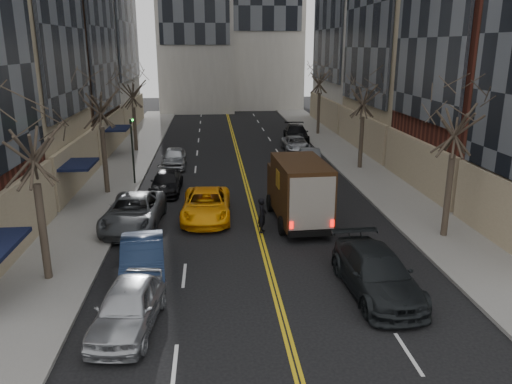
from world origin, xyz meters
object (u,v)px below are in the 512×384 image
ups_truck (298,191)px  taxi (206,205)px  pedestrian (262,215)px  observer_sedan (377,273)px

ups_truck → taxi: (-4.77, 1.05, -0.96)m
pedestrian → taxi: bearing=64.2°
ups_truck → taxi: bearing=165.1°
taxi → observer_sedan: bearing=-52.9°
ups_truck → observer_sedan: ups_truck is taller
taxi → pedestrian: size_ratio=3.10×
observer_sedan → taxi: bearing=122.4°
ups_truck → taxi: 4.98m
ups_truck → observer_sedan: 8.17m
observer_sedan → pedestrian: pedestrian is taller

